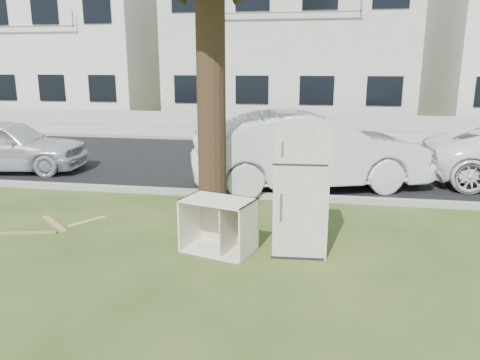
% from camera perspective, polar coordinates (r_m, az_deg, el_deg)
% --- Properties ---
extents(ground, '(120.00, 120.00, 0.00)m').
position_cam_1_polar(ground, '(7.43, -3.46, -7.32)').
color(ground, '#2A4217').
extents(road, '(120.00, 7.00, 0.01)m').
position_cam_1_polar(road, '(13.11, 2.55, 2.15)').
color(road, black).
rests_on(road, ground).
extents(kerb_near, '(120.00, 0.18, 0.12)m').
position_cam_1_polar(kerb_near, '(9.71, -0.15, -2.13)').
color(kerb_near, gray).
rests_on(kerb_near, ground).
extents(kerb_far, '(120.00, 0.18, 0.12)m').
position_cam_1_polar(kerb_far, '(16.58, 4.14, 4.62)').
color(kerb_far, gray).
rests_on(kerb_far, ground).
extents(sidewalk, '(120.00, 2.80, 0.01)m').
position_cam_1_polar(sidewalk, '(18.01, 4.61, 5.38)').
color(sidewalk, gray).
rests_on(sidewalk, ground).
extents(low_wall, '(120.00, 0.15, 0.70)m').
position_cam_1_polar(low_wall, '(19.54, 5.07, 7.07)').
color(low_wall, gray).
rests_on(low_wall, ground).
extents(townhouse_left, '(10.20, 8.16, 7.04)m').
position_cam_1_polar(townhouse_left, '(27.81, -20.17, 14.91)').
color(townhouse_left, silver).
rests_on(townhouse_left, ground).
extents(townhouse_center, '(11.22, 8.16, 7.44)m').
position_cam_1_polar(townhouse_center, '(24.31, 6.29, 16.37)').
color(townhouse_center, beige).
rests_on(townhouse_center, ground).
extents(fridge, '(0.81, 0.76, 1.86)m').
position_cam_1_polar(fridge, '(6.81, 7.38, -1.19)').
color(fridge, beige).
rests_on(fridge, ground).
extents(cabinet, '(1.15, 0.89, 0.79)m').
position_cam_1_polar(cabinet, '(6.90, -2.63, -5.52)').
color(cabinet, beige).
rests_on(cabinet, ground).
extents(plank_a, '(1.16, 0.36, 0.02)m').
position_cam_1_polar(plank_a, '(8.48, -25.23, -5.87)').
color(plank_a, olive).
rests_on(plank_a, ground).
extents(plank_b, '(0.83, 0.74, 0.02)m').
position_cam_1_polar(plank_b, '(8.72, -21.69, -4.97)').
color(plank_b, '#9D8052').
rests_on(plank_b, ground).
extents(plank_c, '(0.45, 0.65, 0.02)m').
position_cam_1_polar(plank_c, '(8.67, -18.09, -4.79)').
color(plank_c, tan).
rests_on(plank_c, ground).
extents(car_center, '(5.41, 3.30, 1.68)m').
position_cam_1_polar(car_center, '(10.40, 8.35, 3.57)').
color(car_center, silver).
rests_on(car_center, ground).
extents(car_left, '(4.14, 2.15, 1.35)m').
position_cam_1_polar(car_left, '(13.36, -26.57, 3.81)').
color(car_left, silver).
rests_on(car_left, ground).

